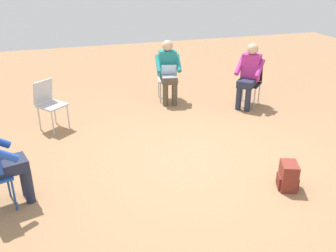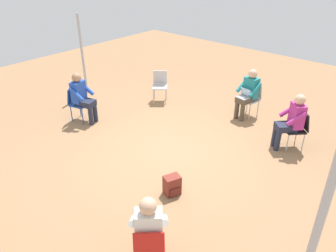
{
  "view_description": "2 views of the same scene",
  "coord_description": "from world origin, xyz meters",
  "px_view_note": "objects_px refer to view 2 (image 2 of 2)",
  "views": [
    {
      "loc": [
        -4.5,
        1.76,
        2.73
      ],
      "look_at": [
        -0.05,
        0.39,
        0.62
      ],
      "focal_mm": 40.0,
      "sensor_mm": 36.0,
      "label": 1
    },
    {
      "loc": [
        -4.5,
        -3.83,
        3.84
      ],
      "look_at": [
        0.03,
        0.12,
        0.54
      ],
      "focal_mm": 35.0,
      "sensor_mm": 36.0,
      "label": 2
    }
  ],
  "objects_px": {
    "person_in_white": "(149,227)",
    "chair_southeast": "(298,127)",
    "chair_northeast": "(160,84)",
    "person_with_laptop": "(248,91)",
    "chair_east": "(252,97)",
    "chair_southwest": "(149,248)",
    "person_in_magenta": "(292,119)",
    "person_in_blue": "(82,95)",
    "backpack_near_laptop_user": "(172,186)",
    "chair_north": "(77,101)"
  },
  "relations": [
    {
      "from": "chair_east",
      "to": "chair_north",
      "type": "height_order",
      "value": "same"
    },
    {
      "from": "chair_northeast",
      "to": "backpack_near_laptop_user",
      "type": "relative_size",
      "value": 2.36
    },
    {
      "from": "chair_northeast",
      "to": "chair_north",
      "type": "xyz_separation_m",
      "value": [
        -2.21,
        0.74,
        0.0
      ]
    },
    {
      "from": "chair_southeast",
      "to": "person_in_blue",
      "type": "distance_m",
      "value": 4.99
    },
    {
      "from": "person_with_laptop",
      "to": "person_in_blue",
      "type": "bearing_deg",
      "value": 53.95
    },
    {
      "from": "person_in_magenta",
      "to": "chair_east",
      "type": "bearing_deg",
      "value": 11.77
    },
    {
      "from": "person_in_white",
      "to": "person_in_blue",
      "type": "bearing_deg",
      "value": 111.2
    },
    {
      "from": "chair_north",
      "to": "person_with_laptop",
      "type": "bearing_deg",
      "value": 117.31
    },
    {
      "from": "chair_southwest",
      "to": "person_with_laptop",
      "type": "relative_size",
      "value": 0.69
    },
    {
      "from": "chair_southwest",
      "to": "backpack_near_laptop_user",
      "type": "distance_m",
      "value": 1.7
    },
    {
      "from": "chair_north",
      "to": "chair_southeast",
      "type": "bearing_deg",
      "value": 100.4
    },
    {
      "from": "chair_north",
      "to": "backpack_near_laptop_user",
      "type": "bearing_deg",
      "value": 64.17
    },
    {
      "from": "chair_east",
      "to": "person_in_blue",
      "type": "height_order",
      "value": "person_in_blue"
    },
    {
      "from": "chair_east",
      "to": "person_in_white",
      "type": "xyz_separation_m",
      "value": [
        -5.01,
        -1.23,
        0.2
      ]
    },
    {
      "from": "chair_southeast",
      "to": "person_in_white",
      "type": "relative_size",
      "value": 0.69
    },
    {
      "from": "chair_east",
      "to": "person_in_blue",
      "type": "distance_m",
      "value": 4.22
    },
    {
      "from": "chair_east",
      "to": "person_with_laptop",
      "type": "height_order",
      "value": "person_with_laptop"
    },
    {
      "from": "chair_northeast",
      "to": "person_in_white",
      "type": "height_order",
      "value": "person_in_white"
    },
    {
      "from": "chair_east",
      "to": "person_in_magenta",
      "type": "relative_size",
      "value": 0.69
    },
    {
      "from": "chair_northeast",
      "to": "person_in_magenta",
      "type": "bearing_deg",
      "value": 139.79
    },
    {
      "from": "person_in_white",
      "to": "person_in_magenta",
      "type": "bearing_deg",
      "value": 44.39
    },
    {
      "from": "chair_southeast",
      "to": "chair_north",
      "type": "bearing_deg",
      "value": 70.99
    },
    {
      "from": "person_in_white",
      "to": "person_in_magenta",
      "type": "xyz_separation_m",
      "value": [
        4.11,
        -0.16,
        0.0
      ]
    },
    {
      "from": "chair_north",
      "to": "backpack_near_laptop_user",
      "type": "relative_size",
      "value": 2.36
    },
    {
      "from": "backpack_near_laptop_user",
      "to": "person_in_white",
      "type": "bearing_deg",
      "value": -150.94
    },
    {
      "from": "person_with_laptop",
      "to": "person_in_blue",
      "type": "relative_size",
      "value": 1.0
    },
    {
      "from": "chair_southeast",
      "to": "person_in_white",
      "type": "height_order",
      "value": "person_in_white"
    },
    {
      "from": "chair_northeast",
      "to": "person_with_laptop",
      "type": "bearing_deg",
      "value": 156.81
    },
    {
      "from": "chair_northeast",
      "to": "backpack_near_laptop_user",
      "type": "bearing_deg",
      "value": 95.66
    },
    {
      "from": "person_in_magenta",
      "to": "person_in_blue",
      "type": "bearing_deg",
      "value": 70.7
    },
    {
      "from": "chair_northeast",
      "to": "person_in_blue",
      "type": "xyz_separation_m",
      "value": [
        -2.16,
        0.58,
        0.2
      ]
    },
    {
      "from": "chair_north",
      "to": "person_in_magenta",
      "type": "height_order",
      "value": "person_in_magenta"
    },
    {
      "from": "chair_east",
      "to": "chair_northeast",
      "type": "bearing_deg",
      "value": 29.45
    },
    {
      "from": "person_in_blue",
      "to": "chair_east",
      "type": "bearing_deg",
      "value": 119.75
    },
    {
      "from": "chair_east",
      "to": "chair_southwest",
      "type": "height_order",
      "value": "same"
    },
    {
      "from": "person_in_white",
      "to": "person_in_magenta",
      "type": "distance_m",
      "value": 4.11
    },
    {
      "from": "person_with_laptop",
      "to": "backpack_near_laptop_user",
      "type": "distance_m",
      "value": 3.6
    },
    {
      "from": "person_in_white",
      "to": "chair_southeast",
      "type": "bearing_deg",
      "value": 42.88
    },
    {
      "from": "chair_north",
      "to": "chair_northeast",
      "type": "bearing_deg",
      "value": 145.55
    },
    {
      "from": "person_with_laptop",
      "to": "person_in_magenta",
      "type": "xyz_separation_m",
      "value": [
        -0.73,
        -1.42,
        0.0
      ]
    },
    {
      "from": "chair_southeast",
      "to": "person_in_magenta",
      "type": "bearing_deg",
      "value": 90.0
    },
    {
      "from": "chair_north",
      "to": "person_in_blue",
      "type": "relative_size",
      "value": 0.69
    },
    {
      "from": "person_in_blue",
      "to": "person_in_white",
      "type": "relative_size",
      "value": 1.0
    },
    {
      "from": "chair_southeast",
      "to": "person_in_magenta",
      "type": "height_order",
      "value": "person_in_magenta"
    },
    {
      "from": "person_with_laptop",
      "to": "person_in_magenta",
      "type": "bearing_deg",
      "value": 162.37
    },
    {
      "from": "chair_northeast",
      "to": "person_with_laptop",
      "type": "xyz_separation_m",
      "value": [
        0.69,
        -2.34,
        0.2
      ]
    },
    {
      "from": "backpack_near_laptop_user",
      "to": "chair_southwest",
      "type": "bearing_deg",
      "value": -149.53
    },
    {
      "from": "person_with_laptop",
      "to": "backpack_near_laptop_user",
      "type": "relative_size",
      "value": 3.44
    },
    {
      "from": "person_in_white",
      "to": "backpack_near_laptop_user",
      "type": "relative_size",
      "value": 3.44
    },
    {
      "from": "person_with_laptop",
      "to": "person_in_blue",
      "type": "distance_m",
      "value": 4.08
    }
  ]
}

